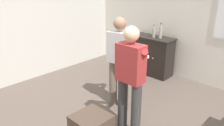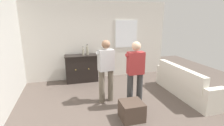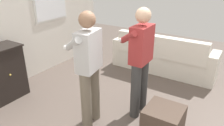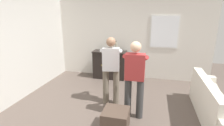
{
  "view_description": "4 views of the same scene",
  "coord_description": "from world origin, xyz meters",
  "px_view_note": "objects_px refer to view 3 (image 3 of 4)",
  "views": [
    {
      "loc": [
        2.17,
        -2.17,
        2.23
      ],
      "look_at": [
        -0.17,
        0.31,
        0.95
      ],
      "focal_mm": 35.0,
      "sensor_mm": 36.0,
      "label": 1
    },
    {
      "loc": [
        -1.24,
        -3.7,
        2.23
      ],
      "look_at": [
        -0.12,
        0.36,
        1.12
      ],
      "focal_mm": 28.0,
      "sensor_mm": 36.0,
      "label": 2
    },
    {
      "loc": [
        -2.35,
        -1.15,
        2.14
      ],
      "look_at": [
        0.01,
        0.35,
        0.94
      ],
      "focal_mm": 35.0,
      "sensor_mm": 36.0,
      "label": 3
    },
    {
      "loc": [
        0.74,
        -3.34,
        2.22
      ],
      "look_at": [
        -0.18,
        0.48,
        1.09
      ],
      "focal_mm": 28.0,
      "sensor_mm": 36.0,
      "label": 4
    }
  ],
  "objects_px": {
    "ottoman": "(163,121)",
    "person_standing_right": "(140,58)",
    "person_standing_left": "(88,66)",
    "couch": "(162,58)"
  },
  "relations": [
    {
      "from": "person_standing_left",
      "to": "ottoman",
      "type": "bearing_deg",
      "value": -71.11
    },
    {
      "from": "ottoman",
      "to": "person_standing_right",
      "type": "relative_size",
      "value": 0.3
    },
    {
      "from": "person_standing_left",
      "to": "person_standing_right",
      "type": "relative_size",
      "value": 1.0
    },
    {
      "from": "couch",
      "to": "person_standing_right",
      "type": "xyz_separation_m",
      "value": [
        -1.62,
        -0.22,
        0.61
      ]
    },
    {
      "from": "couch",
      "to": "ottoman",
      "type": "xyz_separation_m",
      "value": [
        -1.91,
        -0.75,
        -0.13
      ]
    },
    {
      "from": "person_standing_right",
      "to": "couch",
      "type": "bearing_deg",
      "value": 7.72
    },
    {
      "from": "ottoman",
      "to": "person_standing_right",
      "type": "distance_m",
      "value": 0.95
    },
    {
      "from": "couch",
      "to": "person_standing_left",
      "type": "distance_m",
      "value": 2.35
    },
    {
      "from": "couch",
      "to": "person_standing_right",
      "type": "height_order",
      "value": "person_standing_right"
    },
    {
      "from": "ottoman",
      "to": "person_standing_left",
      "type": "relative_size",
      "value": 0.3
    }
  ]
}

